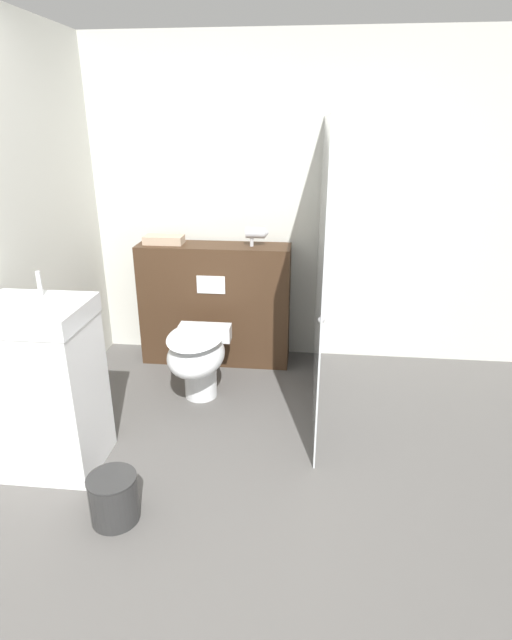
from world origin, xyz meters
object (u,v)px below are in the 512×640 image
at_px(sink_vanity, 44,388).
at_px(waste_bin, 114,498).
at_px(toilet, 198,356).
at_px(hair_drier, 257,233).

height_order(sink_vanity, waste_bin, sink_vanity).
bearing_deg(toilet, waste_bin, -98.30).
distance_m(sink_vanity, waste_bin, 0.75).
relative_size(sink_vanity, waste_bin, 4.46).
xyz_separation_m(toilet, hair_drier, (0.35, 0.65, 0.75)).
bearing_deg(waste_bin, toilet, 81.70).
bearing_deg(hair_drier, sink_vanity, -125.53).
bearing_deg(sink_vanity, hair_drier, 54.47).
height_order(toilet, hair_drier, hair_drier).
relative_size(sink_vanity, hair_drier, 6.43).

